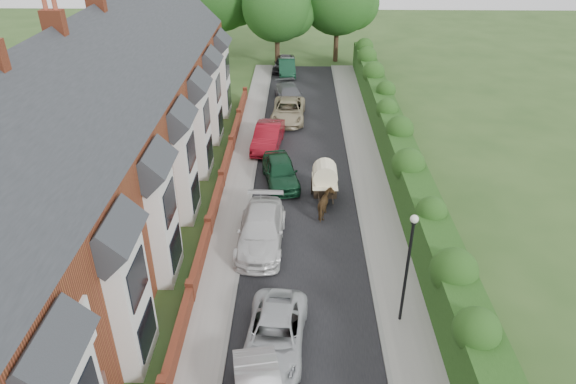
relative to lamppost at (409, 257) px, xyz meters
name	(u,v)px	position (x,y,z in m)	size (l,w,h in m)	color
road	(304,225)	(-3.90, 7.00, -3.29)	(6.00, 58.00, 0.02)	black
pavement_hedge_side	(381,225)	(0.20, 7.00, -3.24)	(2.20, 58.00, 0.12)	gray
pavement_house_side	(231,223)	(-7.75, 7.00, -3.24)	(1.70, 58.00, 0.12)	gray
kerb_hedge_side	(361,225)	(-0.85, 7.00, -3.23)	(0.18, 58.00, 0.13)	gray
kerb_house_side	(246,223)	(-6.95, 7.00, -3.23)	(0.18, 58.00, 0.13)	gray
hedge	(419,200)	(2.00, 7.00, -1.70)	(2.10, 58.00, 2.85)	#1A3C13
terrace_row	(86,156)	(-14.27, 5.98, 1.18)	(9.05, 40.50, 11.50)	brown
garden_wall_row	(209,227)	(-8.75, 6.00, -2.84)	(0.35, 40.35, 1.10)	brown
lamppost	(409,257)	(0.00, 0.00, 0.00)	(0.32, 0.32, 5.16)	black
tree_far_left	(280,8)	(-6.05, 36.08, 2.41)	(7.14, 6.80, 9.29)	#332316
car_silver_b	(275,335)	(-5.04, -1.53, -2.62)	(2.23, 4.85, 1.35)	#B5B8BD
car_white	(261,230)	(-6.02, 5.28, -2.50)	(2.25, 5.52, 1.60)	silver
car_green	(280,171)	(-5.27, 11.57, -2.51)	(1.87, 4.64, 1.58)	#113A22
car_red	(268,137)	(-6.30, 16.62, -2.50)	(1.70, 4.86, 1.60)	maroon
car_beige	(288,111)	(-5.00, 21.68, -2.56)	(2.46, 5.33, 1.48)	tan
car_grey	(289,95)	(-5.00, 25.40, -2.58)	(2.02, 4.96, 1.44)	#54575C
car_black	(284,63)	(-5.71, 34.60, -2.56)	(1.73, 4.30, 1.47)	black
horse	(326,205)	(-2.71, 7.88, -2.57)	(0.78, 1.72, 1.45)	#4A331B
horse_cart	(325,178)	(-2.71, 9.74, -1.96)	(1.46, 3.23, 2.33)	black
car_extra_far	(287,67)	(-5.39, 33.23, -2.57)	(1.55, 4.44, 1.46)	#0E3120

